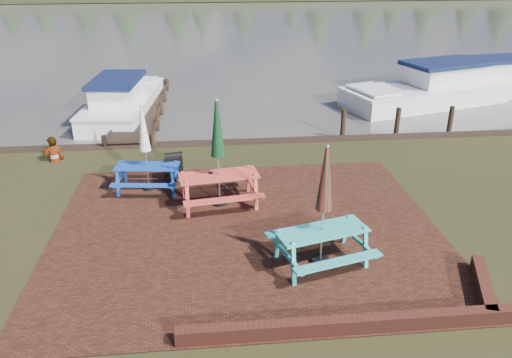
{
  "coord_description": "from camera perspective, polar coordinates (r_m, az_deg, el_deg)",
  "views": [
    {
      "loc": [
        -0.8,
        -9.13,
        5.97
      ],
      "look_at": [
        0.29,
        1.71,
        1.0
      ],
      "focal_mm": 35.0,
      "sensor_mm": 36.0,
      "label": 1
    }
  ],
  "objects": [
    {
      "name": "boat_near",
      "position": [
        23.51,
        19.1,
        9.49
      ],
      "size": [
        7.89,
        4.67,
        2.02
      ],
      "rotation": [
        0.0,
        0.0,
        1.87
      ],
      "color": "white",
      "rests_on": "ground"
    },
    {
      "name": "brick_wall",
      "position": [
        9.37,
        14.46,
        -14.86
      ],
      "size": [
        6.21,
        1.79,
        0.3
      ],
      "color": "#4C1E16",
      "rests_on": "ground"
    },
    {
      "name": "boat_far",
      "position": [
        25.84,
        24.25,
        9.9
      ],
      "size": [
        6.4,
        3.02,
        1.92
      ],
      "rotation": [
        0.0,
        0.0,
        1.71
      ],
      "color": "white",
      "rests_on": "ground"
    },
    {
      "name": "picnic_table_teal",
      "position": [
        10.26,
        7.61,
        -5.22
      ],
      "size": [
        2.27,
        2.12,
        2.62
      ],
      "rotation": [
        0.0,
        0.0,
        0.27
      ],
      "color": "teal",
      "rests_on": "ground"
    },
    {
      "name": "person",
      "position": [
        16.59,
        -22.43,
        4.45
      ],
      "size": [
        0.67,
        0.55,
        1.59
      ],
      "primitive_type": "imported",
      "rotation": [
        0.0,
        0.0,
        3.47
      ],
      "color": "gray",
      "rests_on": "ground"
    },
    {
      "name": "jetty",
      "position": [
        21.41,
        -12.86,
        8.03
      ],
      "size": [
        1.76,
        9.08,
        1.0
      ],
      "color": "black",
      "rests_on": "ground"
    },
    {
      "name": "boat_jetty",
      "position": [
        21.32,
        -14.96,
        8.45
      ],
      "size": [
        2.82,
        6.66,
        1.88
      ],
      "rotation": [
        0.0,
        0.0,
        -0.09
      ],
      "color": "white",
      "rests_on": "ground"
    },
    {
      "name": "picnic_table_blue",
      "position": [
        13.75,
        -12.4,
        1.95
      ],
      "size": [
        1.86,
        1.7,
        2.36
      ],
      "rotation": [
        0.0,
        0.0,
        -0.12
      ],
      "color": "#1542A4",
      "rests_on": "ground"
    },
    {
      "name": "chalkboard",
      "position": [
        14.23,
        -9.36,
        1.24
      ],
      "size": [
        0.54,
        0.56,
        0.82
      ],
      "rotation": [
        0.0,
        0.0,
        0.17
      ],
      "color": "black",
      "rests_on": "ground"
    },
    {
      "name": "water",
      "position": [
        46.53,
        -4.89,
        17.07
      ],
      "size": [
        120.0,
        60.0,
        0.02
      ],
      "primitive_type": "cube",
      "color": "#49473F",
      "rests_on": "ground"
    },
    {
      "name": "ground",
      "position": [
        10.94,
        -0.61,
        -8.56
      ],
      "size": [
        120.0,
        120.0,
        0.0
      ],
      "primitive_type": "plane",
      "color": "black",
      "rests_on": "ground"
    },
    {
      "name": "paving",
      "position": [
        11.79,
        -1.05,
        -5.88
      ],
      "size": [
        9.0,
        7.5,
        0.02
      ],
      "primitive_type": "cube",
      "color": "#321810",
      "rests_on": "ground"
    },
    {
      "name": "picnic_table_red",
      "position": [
        12.59,
        -4.29,
        1.05
      ],
      "size": [
        2.22,
        2.03,
        2.77
      ],
      "rotation": [
        0.0,
        0.0,
        0.14
      ],
      "color": "#D44136",
      "rests_on": "ground"
    }
  ]
}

